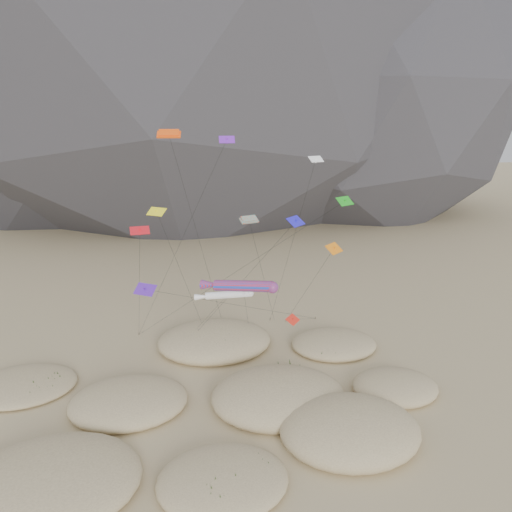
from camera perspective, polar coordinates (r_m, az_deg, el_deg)
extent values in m
plane|color=#CCB789|center=(52.56, -0.76, -18.61)|extent=(500.00, 500.00, 0.00)
ellipsoid|color=black|center=(161.33, -5.71, 26.57)|extent=(191.54, 147.29, 156.00)
ellipsoid|color=#2B2B30|center=(168.92, -22.17, 19.58)|extent=(136.20, 127.83, 116.00)
ellipsoid|color=black|center=(165.58, 12.40, 18.34)|extent=(130.55, 126.41, 100.00)
ellipsoid|color=#CCB789|center=(47.97, -22.60, -22.79)|extent=(15.19, 12.91, 3.18)
ellipsoid|color=#CCB789|center=(45.45, -3.84, -24.20)|extent=(11.13, 9.46, 2.32)
ellipsoid|color=#CCB789|center=(50.93, 10.67, -18.92)|extent=(13.57, 11.53, 4.10)
ellipsoid|color=#CCB789|center=(56.32, -14.34, -15.81)|extent=(12.45, 10.59, 2.88)
ellipsoid|color=#CCB789|center=(55.26, 2.58, -15.68)|extent=(14.48, 12.31, 3.83)
ellipsoid|color=#CCB789|center=(59.47, 15.58, -14.19)|extent=(9.66, 8.21, 2.45)
ellipsoid|color=#CCB789|center=(67.46, -4.77, -9.61)|extent=(15.06, 12.80, 3.61)
ellipsoid|color=#CCB789|center=(67.78, 8.89, -9.89)|extent=(11.34, 9.64, 2.39)
ellipsoid|color=#CCB789|center=(63.65, -25.07, -13.25)|extent=(11.77, 10.01, 1.73)
ellipsoid|color=black|center=(48.12, -23.60, -22.50)|extent=(2.75, 2.35, 0.82)
ellipsoid|color=black|center=(49.22, -18.36, -21.09)|extent=(2.51, 2.15, 0.75)
ellipsoid|color=black|center=(43.90, -3.76, -25.78)|extent=(2.25, 1.93, 0.68)
ellipsoid|color=black|center=(46.70, -0.23, -22.91)|extent=(2.24, 1.91, 0.67)
ellipsoid|color=black|center=(50.06, 11.92, -19.58)|extent=(3.59, 3.07, 1.08)
ellipsoid|color=black|center=(49.09, 10.34, -20.57)|extent=(2.48, 2.12, 0.74)
ellipsoid|color=black|center=(56.21, -15.46, -15.78)|extent=(3.22, 2.76, 0.97)
ellipsoid|color=black|center=(57.03, -12.33, -15.17)|extent=(2.10, 1.80, 0.63)
ellipsoid|color=black|center=(55.16, 3.14, -15.46)|extent=(3.80, 3.25, 1.14)
ellipsoid|color=black|center=(59.12, 3.76, -13.28)|extent=(3.02, 2.58, 0.91)
ellipsoid|color=black|center=(53.55, -0.38, -16.74)|extent=(2.17, 1.86, 0.65)
ellipsoid|color=black|center=(59.86, 16.95, -14.04)|extent=(2.57, 2.20, 0.77)
ellipsoid|color=black|center=(64.75, -3.83, -10.55)|extent=(3.07, 2.63, 0.92)
ellipsoid|color=black|center=(65.12, -4.07, -10.49)|extent=(2.58, 2.21, 0.77)
ellipsoid|color=black|center=(66.39, 9.34, -10.32)|extent=(2.65, 2.27, 0.80)
ellipsoid|color=black|center=(64.64, 8.17, -11.13)|extent=(2.39, 2.04, 0.72)
ellipsoid|color=black|center=(62.81, -22.65, -13.24)|extent=(2.34, 2.01, 0.70)
ellipsoid|color=black|center=(61.34, -23.29, -14.15)|extent=(2.26, 1.93, 0.68)
cylinder|color=#3F2D1E|center=(68.76, -7.94, -9.81)|extent=(0.08, 0.08, 0.30)
cylinder|color=#3F2D1E|center=(70.95, -5.67, -8.89)|extent=(0.08, 0.08, 0.30)
cylinder|color=#3F2D1E|center=(70.41, -0.44, -9.01)|extent=(0.08, 0.08, 0.30)
cylinder|color=#3F2D1E|center=(75.42, 1.62, -7.27)|extent=(0.08, 0.08, 0.30)
cylinder|color=#3F2D1E|center=(75.19, 3.44, -7.37)|extent=(0.08, 0.08, 0.30)
cylinder|color=#3F2D1E|center=(73.44, -7.06, -8.05)|extent=(0.08, 0.08, 0.30)
cylinder|color=#3F2D1E|center=(76.55, 6.82, -7.02)|extent=(0.08, 0.08, 0.30)
cylinder|color=#3F2D1E|center=(72.57, -13.23, -8.67)|extent=(0.08, 0.08, 0.30)
cylinder|color=red|center=(52.78, -1.48, -3.44)|extent=(6.27, 4.56, 1.88)
sphere|color=red|center=(51.58, 1.89, -3.61)|extent=(1.26, 1.26, 1.26)
cone|color=red|center=(54.32, -4.99, -3.30)|extent=(2.88, 2.37, 1.35)
cylinder|color=black|center=(62.62, -1.09, -6.29)|extent=(3.45, 16.06, 12.33)
cylinder|color=white|center=(56.58, -3.24, -4.44)|extent=(5.13, 1.79, 1.15)
sphere|color=white|center=(56.40, -0.69, -4.26)|extent=(0.84, 0.84, 0.84)
cone|color=white|center=(56.92, -6.02, -4.65)|extent=(2.16, 1.12, 0.86)
cylinder|color=black|center=(63.40, -5.75, -7.14)|extent=(4.23, 11.16, 10.17)
cube|color=#F54B0C|center=(55.98, -9.93, 13.52)|extent=(2.66, 1.36, 0.76)
cube|color=#F54B0C|center=(55.97, -9.94, 13.72)|extent=(2.25, 1.08, 0.74)
cylinder|color=black|center=(64.04, -6.40, 1.37)|extent=(6.89, 11.92, 27.71)
cube|color=#FF3C1A|center=(53.86, -0.79, 4.11)|extent=(2.23, 1.47, 0.58)
cube|color=#FF3C1A|center=(53.82, -0.79, 4.30)|extent=(1.88, 1.20, 0.58)
cylinder|color=black|center=(64.43, 0.90, -2.57)|extent=(6.62, 15.88, 18.81)
cube|color=white|center=(58.38, 6.87, 10.94)|extent=(1.87, 1.35, 0.65)
cube|color=white|center=(58.39, 6.87, 10.79)|extent=(0.25, 0.25, 0.58)
cylinder|color=black|center=(66.02, 3.90, 0.62)|extent=(2.52, 12.28, 24.83)
cube|color=red|center=(56.51, 4.22, -7.26)|extent=(1.97, 2.11, 0.65)
cube|color=red|center=(56.56, 4.22, -7.40)|extent=(0.27, 0.28, 0.65)
cylinder|color=black|center=(66.53, 5.71, -7.16)|extent=(8.24, 16.97, 7.58)
cube|color=orange|center=(55.00, 8.91, 0.85)|extent=(2.41, 2.33, 0.91)
cube|color=orange|center=(55.04, 8.90, 0.70)|extent=(0.39, 0.40, 0.76)
cylinder|color=black|center=(64.88, 5.76, -3.94)|extent=(0.90, 16.97, 15.66)
cube|color=#189F1A|center=(57.77, 10.12, 6.20)|extent=(2.37, 1.94, 0.89)
cube|color=#189F1A|center=(57.80, 10.11, 6.05)|extent=(0.37, 0.38, 0.71)
cylinder|color=black|center=(63.33, -2.87, -2.17)|extent=(24.55, 12.96, 20.28)
cube|color=red|center=(51.04, -13.14, 2.86)|extent=(2.01, 1.24, 0.65)
cube|color=red|center=(51.08, -13.13, 2.70)|extent=(0.25, 0.19, 0.66)
cylinder|color=black|center=(61.52, -13.19, -3.96)|extent=(1.82, 16.40, 18.61)
cube|color=yellow|center=(56.98, -11.30, 4.99)|extent=(2.35, 2.14, 0.77)
cube|color=yellow|center=(57.01, -11.29, 4.85)|extent=(0.33, 0.32, 0.72)
cylinder|color=black|center=(63.44, -8.19, -2.76)|extent=(5.88, 8.29, 19.28)
cube|color=purple|center=(54.91, -3.35, 13.15)|extent=(1.72, 0.87, 0.76)
cube|color=purple|center=(54.92, -3.35, 12.99)|extent=(0.21, 0.28, 0.56)
cylinder|color=black|center=(62.40, -9.01, 0.67)|extent=(11.33, 11.80, 27.15)
cube|color=#211AE0|center=(53.27, 4.56, 3.97)|extent=(2.39, 2.37, 0.88)
cube|color=#211AE0|center=(53.30, 4.56, 3.82)|extent=(0.38, 0.38, 0.76)
cylinder|color=black|center=(60.24, -2.45, -3.87)|extent=(11.62, 11.80, 18.80)
cube|color=#531EB0|center=(57.45, -12.56, -3.76)|extent=(2.74, 2.40, 1.02)
cube|color=#531EB0|center=(57.50, -12.55, -3.90)|extent=(0.43, 0.44, 0.83)
cylinder|color=black|center=(66.07, -1.50, -5.74)|extent=(24.35, 12.91, 10.82)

